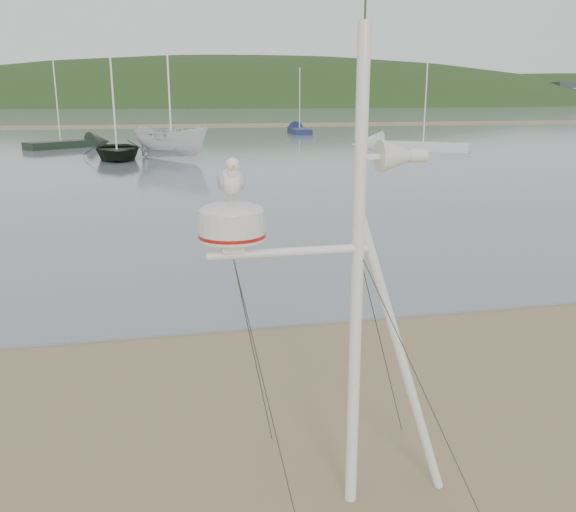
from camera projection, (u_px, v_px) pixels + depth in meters
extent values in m
plane|color=olive|center=(134.00, 501.00, 5.68)|extent=(560.00, 560.00, 0.00)
cube|color=slate|center=(151.00, 112.00, 130.35)|extent=(560.00, 256.00, 0.04)
cube|color=olive|center=(150.00, 126.00, 71.78)|extent=(560.00, 7.00, 0.07)
ellipsoid|color=#1D3314|center=(257.00, 161.00, 241.49)|extent=(400.00, 180.00, 80.00)
ellipsoid|color=#1D3314|center=(570.00, 139.00, 268.52)|extent=(300.00, 135.00, 56.00)
cube|color=silver|center=(27.00, 93.00, 182.39)|extent=(8.40, 6.30, 8.00)
cube|color=silver|center=(117.00, 93.00, 187.73)|extent=(8.40, 6.30, 8.00)
cube|color=silver|center=(202.00, 94.00, 193.06)|extent=(8.40, 6.30, 8.00)
cube|color=silver|center=(282.00, 94.00, 198.40)|extent=(8.40, 6.30, 8.00)
cube|color=silver|center=(358.00, 94.00, 203.73)|extent=(8.40, 6.30, 8.00)
cube|color=silver|center=(430.00, 94.00, 209.06)|extent=(8.40, 6.30, 8.00)
cube|color=silver|center=(498.00, 94.00, 214.40)|extent=(8.40, 6.30, 8.00)
cube|color=silver|center=(564.00, 94.00, 219.73)|extent=(8.40, 6.30, 8.00)
cylinder|color=white|center=(357.00, 284.00, 5.18)|extent=(0.11, 0.11, 4.22)
cylinder|color=white|center=(402.00, 360.00, 5.46)|extent=(0.98, 0.08, 2.77)
cylinder|color=white|center=(290.00, 252.00, 4.98)|extent=(1.37, 0.07, 0.07)
cube|color=white|center=(232.00, 245.00, 4.86)|extent=(0.17, 0.17, 0.09)
cylinder|color=silver|center=(232.00, 225.00, 4.82)|extent=(0.53, 0.53, 0.23)
cylinder|color=#AF110C|center=(232.00, 235.00, 4.84)|extent=(0.54, 0.54, 0.03)
ellipsoid|color=silver|center=(232.00, 211.00, 4.79)|extent=(0.53, 0.53, 0.15)
cone|color=silver|center=(395.00, 156.00, 4.96)|extent=(0.27, 0.27, 0.27)
cylinder|color=silver|center=(417.00, 156.00, 5.00)|extent=(0.15, 0.12, 0.12)
cube|color=white|center=(373.00, 156.00, 4.92)|extent=(0.21, 0.04, 0.04)
cylinder|color=tan|center=(228.00, 197.00, 4.75)|extent=(0.01, 0.01, 0.07)
cylinder|color=tan|center=(235.00, 197.00, 4.76)|extent=(0.01, 0.01, 0.07)
ellipsoid|color=white|center=(231.00, 181.00, 4.73)|extent=(0.18, 0.28, 0.21)
ellipsoid|color=#ACADB4|center=(221.00, 181.00, 4.70)|extent=(0.05, 0.23, 0.14)
ellipsoid|color=#ACADB4|center=(241.00, 181.00, 4.73)|extent=(0.05, 0.23, 0.14)
cone|color=white|center=(229.00, 182.00, 4.87)|extent=(0.09, 0.08, 0.09)
ellipsoid|color=white|center=(232.00, 172.00, 4.60)|extent=(0.09, 0.09, 0.12)
sphere|color=white|center=(232.00, 164.00, 4.56)|extent=(0.10, 0.10, 0.10)
cone|color=gold|center=(233.00, 166.00, 4.52)|extent=(0.02, 0.05, 0.02)
imported|color=black|center=(114.00, 112.00, 34.49)|extent=(3.91, 1.39, 5.37)
imported|color=silver|center=(170.00, 113.00, 34.81)|extent=(2.80, 2.80, 5.21)
cube|color=#121A3F|center=(300.00, 131.00, 58.61)|extent=(1.96, 5.18, 0.50)
cone|color=#121A3F|center=(294.00, 129.00, 61.72)|extent=(1.74, 1.88, 1.63)
cylinder|color=white|center=(300.00, 98.00, 57.83)|extent=(0.08, 0.08, 5.59)
cube|color=silver|center=(423.00, 146.00, 40.99)|extent=(6.13, 5.05, 0.50)
cone|color=silver|center=(367.00, 145.00, 42.41)|extent=(2.86, 2.81, 1.95)
cylinder|color=white|center=(426.00, 91.00, 40.07)|extent=(0.08, 0.08, 6.71)
cube|color=black|center=(61.00, 145.00, 42.58)|extent=(4.84, 4.20, 0.50)
cone|color=black|center=(100.00, 142.00, 44.88)|extent=(2.31, 2.28, 1.56)
cylinder|color=white|center=(57.00, 101.00, 41.83)|extent=(0.08, 0.08, 5.37)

